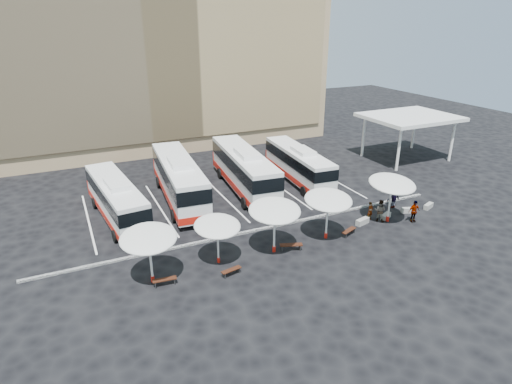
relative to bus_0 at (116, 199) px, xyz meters
name	(u,v)px	position (x,y,z in m)	size (l,w,h in m)	color
ground	(261,233)	(9.66, -7.32, -1.88)	(120.00, 120.00, 0.00)	black
sandstone_building	(154,43)	(9.66, 24.55, 10.75)	(42.00, 18.25, 29.60)	tan
service_canopy	(410,118)	(33.66, 2.68, 2.99)	(10.00, 8.00, 5.20)	white
curb_divider	(258,230)	(9.66, -6.82, -1.80)	(34.00, 0.25, 0.15)	black
bay_lines	(224,197)	(9.66, 0.68, -1.87)	(24.15, 12.00, 0.01)	white
bus_0	(116,199)	(0.00, 0.00, 0.00)	(3.59, 11.77, 3.68)	white
bus_1	(179,178)	(5.80, 1.78, 0.27)	(3.93, 13.46, 4.21)	white
bus_2	(244,169)	(12.18, 1.66, 0.28)	(4.13, 13.54, 4.23)	white
bus_3	(298,164)	(18.14, 1.48, 0.01)	(3.41, 11.82, 3.70)	white
sunshade_0	(148,238)	(0.54, -10.35, 1.24)	(4.07, 4.11, 3.68)	white
sunshade_1	(217,226)	(5.16, -9.95, 0.91)	(3.33, 3.37, 3.28)	white
sunshade_2	(275,211)	(9.29, -10.28, 1.37)	(4.45, 4.48, 3.83)	white
sunshade_3	(328,200)	(13.83, -10.13, 1.28)	(4.33, 4.36, 3.72)	white
sunshade_4	(392,184)	(20.09, -9.87, 1.44)	(3.92, 3.97, 3.91)	white
wood_bench_0	(165,280)	(1.14, -11.07, -1.53)	(1.52, 0.55, 0.46)	black
wood_bench_1	(231,271)	(5.36, -11.79, -1.55)	(1.45, 0.63, 0.43)	black
wood_bench_2	(291,246)	(10.48, -10.66, -1.50)	(1.67, 0.96, 0.50)	black
wood_bench_3	(349,231)	(15.67, -10.52, -1.52)	(1.55, 0.92, 0.46)	black
conc_bench_0	(362,221)	(17.85, -9.42, -1.64)	(1.27, 0.42, 0.48)	gray
conc_bench_1	(386,216)	(20.31, -9.41, -1.66)	(1.15, 0.38, 0.43)	gray
conc_bench_2	(408,210)	(22.86, -9.31, -1.66)	(1.18, 0.39, 0.44)	gray
conc_bench_3	(428,206)	(25.12, -9.39, -1.66)	(1.15, 0.38, 0.43)	gray
passenger_0	(370,211)	(18.94, -8.98, -1.09)	(0.58, 0.38, 1.58)	black
passenger_1	(380,211)	(19.51, -9.53, -0.94)	(0.91, 0.71, 1.88)	black
passenger_2	(414,211)	(21.89, -10.85, -0.93)	(1.11, 0.46, 1.89)	black
passenger_3	(394,197)	(22.38, -7.89, -0.91)	(1.25, 0.72, 1.93)	black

